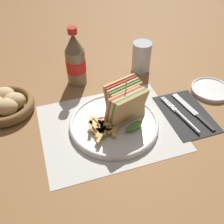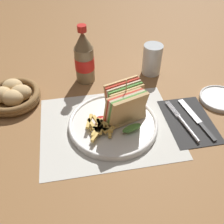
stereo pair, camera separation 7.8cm
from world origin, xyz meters
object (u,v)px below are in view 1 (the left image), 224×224
at_px(club_sandwich, 126,105).
at_px(coke_bottle_near, 75,61).
at_px(glass_near, 141,59).
at_px(bread_basket, 5,104).
at_px(fork, 183,117).
at_px(knife, 193,111).
at_px(side_saucer, 211,90).
at_px(plate_main, 114,124).

height_order(club_sandwich, coke_bottle_near, coke_bottle_near).
height_order(club_sandwich, glass_near, club_sandwich).
bearing_deg(glass_near, bread_basket, -170.38).
bearing_deg(club_sandwich, fork, -14.08).
bearing_deg(knife, glass_near, 93.39).
relative_size(knife, glass_near, 1.69).
distance_m(club_sandwich, bread_basket, 0.38).
bearing_deg(club_sandwich, side_saucer, 8.47).
bearing_deg(bread_basket, coke_bottle_near, 18.15).
xyz_separation_m(plate_main, fork, (0.21, -0.04, -0.00)).
xyz_separation_m(club_sandwich, glass_near, (0.16, 0.25, -0.02)).
relative_size(knife, bread_basket, 1.06).
xyz_separation_m(fork, coke_bottle_near, (-0.27, 0.29, 0.08)).
bearing_deg(fork, plate_main, 160.23).
bearing_deg(glass_near, plate_main, -126.94).
relative_size(club_sandwich, glass_near, 1.29).
bearing_deg(plate_main, fork, -10.22).
distance_m(knife, side_saucer, 0.14).
relative_size(knife, side_saucer, 1.40).
bearing_deg(coke_bottle_near, plate_main, -77.74).
distance_m(knife, glass_near, 0.29).
xyz_separation_m(plate_main, bread_basket, (-0.30, 0.17, 0.02)).
xyz_separation_m(plate_main, club_sandwich, (0.04, 0.01, 0.06)).
bearing_deg(plate_main, knife, -5.06).
xyz_separation_m(glass_near, bread_basket, (-0.50, -0.08, -0.02)).
bearing_deg(coke_bottle_near, club_sandwich, -69.68).
height_order(plate_main, coke_bottle_near, coke_bottle_near).
bearing_deg(side_saucer, plate_main, -171.49).
distance_m(fork, side_saucer, 0.19).
relative_size(coke_bottle_near, bread_basket, 1.16).
bearing_deg(plate_main, bread_basket, 150.41).
height_order(plate_main, glass_near, glass_near).
distance_m(plate_main, side_saucer, 0.38).
distance_m(bread_basket, side_saucer, 0.69).
bearing_deg(glass_near, knife, -77.06).
bearing_deg(side_saucer, coke_bottle_near, 155.27).
bearing_deg(bread_basket, plate_main, -29.59).
bearing_deg(club_sandwich, knife, -7.37).
height_order(club_sandwich, knife, club_sandwich).
xyz_separation_m(club_sandwich, bread_basket, (-0.34, 0.17, -0.05)).
distance_m(plate_main, glass_near, 0.32).
bearing_deg(side_saucer, glass_near, 132.13).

